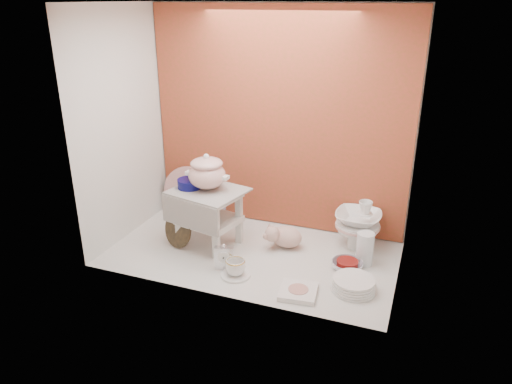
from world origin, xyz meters
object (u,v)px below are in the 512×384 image
dinner_plate_stack (353,284)px  step_stool (209,217)px  gold_rim_teacup (235,267)px  crystal_bowl (347,266)px  porcelain_tower (358,224)px  floral_platter (188,189)px  mantel_clock (224,257)px  blue_white_vase (211,205)px  plush_pig (286,236)px  soup_tureen (207,172)px

dinner_plate_stack → step_stool: bearing=167.7°
gold_rim_teacup → crystal_bowl: 0.67m
gold_rim_teacup → porcelain_tower: 0.86m
crystal_bowl → floral_platter: bearing=161.5°
gold_rim_teacup → dinner_plate_stack: 0.68m
mantel_clock → floral_platter: bearing=115.9°
blue_white_vase → dinner_plate_stack: (1.14, -0.56, -0.08)m
floral_platter → dinner_plate_stack: floral_platter is taller
plush_pig → soup_tureen: bearing=176.0°
mantel_clock → plush_pig: bearing=40.0°
floral_platter → blue_white_vase: (0.23, -0.08, -0.06)m
step_stool → porcelain_tower: (0.92, 0.30, -0.02)m
blue_white_vase → dinner_plate_stack: size_ratio=0.91×
plush_pig → gold_rim_teacup: (-0.17, -0.44, -0.02)m
mantel_clock → dinner_plate_stack: mantel_clock is taller
gold_rim_teacup → soup_tureen: bearing=134.9°
dinner_plate_stack → crystal_bowl: bearing=109.9°
soup_tureen → blue_white_vase: soup_tureen is taller
mantel_clock → dinner_plate_stack: 0.77m
soup_tureen → mantel_clock: 0.55m
step_stool → crystal_bowl: 0.93m
porcelain_tower → gold_rim_teacup: bearing=-134.6°
soup_tureen → porcelain_tower: size_ratio=0.83×
mantel_clock → dinner_plate_stack: bearing=-12.4°
floral_platter → porcelain_tower: 1.30m
mantel_clock → crystal_bowl: (0.70, 0.25, -0.05)m
dinner_plate_stack → gold_rim_teacup: bearing=-172.0°
soup_tureen → mantel_clock: size_ratio=1.67×
dinner_plate_stack → crystal_bowl: dinner_plate_stack is taller
floral_platter → crystal_bowl: (1.30, -0.44, -0.15)m
floral_platter → step_stool: bearing=-47.9°
soup_tureen → gold_rim_teacup: 0.64m
gold_rim_teacup → porcelain_tower: porcelain_tower is taller
gold_rim_teacup → floral_platter: bearing=133.6°
step_stool → crystal_bowl: (0.92, -0.01, -0.16)m
mantel_clock → gold_rim_teacup: (0.09, -0.05, -0.02)m
soup_tureen → dinner_plate_stack: bearing=-13.1°
blue_white_vase → step_stool: bearing=-65.9°
soup_tureen → plush_pig: 0.67m
gold_rim_teacup → blue_white_vase: bearing=125.6°
blue_white_vase → plush_pig: bearing=-18.4°
floral_platter → dinner_plate_stack: 1.52m
soup_tureen → gold_rim_teacup: (0.33, -0.33, -0.44)m
step_stool → plush_pig: bearing=27.6°
blue_white_vase → porcelain_tower: size_ratio=0.68×
soup_tureen → floral_platter: 0.64m
step_stool → floral_platter: size_ratio=1.23×
blue_white_vase → dinner_plate_stack: blue_white_vase is taller
blue_white_vase → crystal_bowl: (1.07, -0.36, -0.08)m
blue_white_vase → gold_rim_teacup: 0.81m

